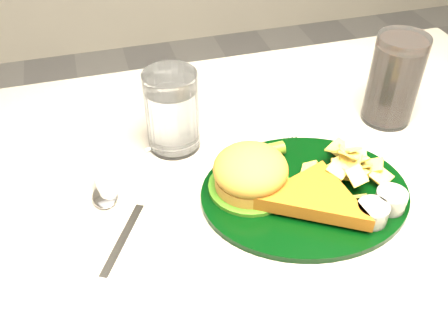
# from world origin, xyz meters

# --- Properties ---
(dinner_plate) EXTENTS (0.32, 0.28, 0.07)m
(dinner_plate) POSITION_xyz_m (0.10, -0.02, 0.78)
(dinner_plate) COLOR black
(dinner_plate) RESTS_ON table
(water_glass) EXTENTS (0.09, 0.09, 0.13)m
(water_glass) POSITION_xyz_m (-0.06, 0.14, 0.81)
(water_glass) COLOR silver
(water_glass) RESTS_ON table
(cola_glass) EXTENTS (0.11, 0.11, 0.15)m
(cola_glass) POSITION_xyz_m (0.30, 0.12, 0.83)
(cola_glass) COLOR black
(cola_glass) RESTS_ON table
(fork_napkin) EXTENTS (0.17, 0.20, 0.01)m
(fork_napkin) POSITION_xyz_m (0.12, -0.03, 0.76)
(fork_napkin) COLOR white
(fork_napkin) RESTS_ON table
(spoon) EXTENTS (0.12, 0.17, 0.01)m
(spoon) POSITION_xyz_m (-0.16, -0.04, 0.76)
(spoon) COLOR white
(spoon) RESTS_ON table
(ramekin) EXTENTS (0.04, 0.04, 0.03)m
(ramekin) POSITION_xyz_m (-0.17, 0.07, 0.76)
(ramekin) COLOR white
(ramekin) RESTS_ON table
(wrapped_straw) EXTENTS (0.19, 0.10, 0.01)m
(wrapped_straw) POSITION_xyz_m (-0.02, 0.16, 0.75)
(wrapped_straw) COLOR white
(wrapped_straw) RESTS_ON table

